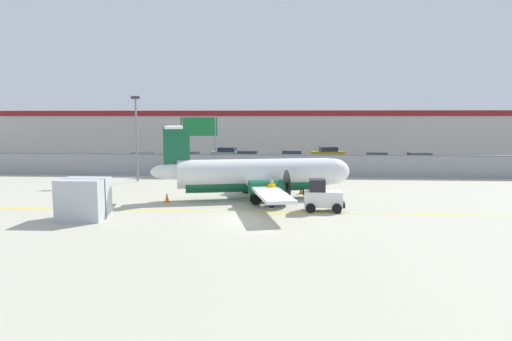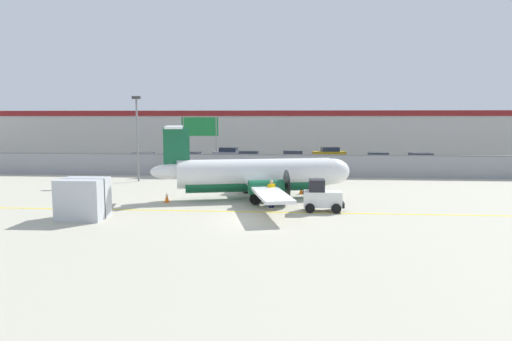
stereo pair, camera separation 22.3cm
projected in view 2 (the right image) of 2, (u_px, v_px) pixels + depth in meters
The scene contains 20 objects.
ground_plane at pixel (263, 212), 26.53m from camera, with size 140.00×140.00×0.01m.
perimeter_fence at pixel (273, 165), 42.24m from camera, with size 98.00×0.10×2.10m.
parking_lot_strip at pixel (277, 164), 53.75m from camera, with size 98.00×17.00×0.12m.
background_building at pixel (281, 132), 71.69m from camera, with size 91.00×8.10×6.50m.
commuter_airplane at pixel (258, 175), 30.81m from camera, with size 13.52×15.93×4.92m.
baggage_tug at pixel (322, 197), 26.70m from camera, with size 2.33×1.38×1.88m.
ground_crew_worker at pixel (271, 192), 27.75m from camera, with size 0.51×0.47×1.70m.
cargo_container at pixel (83, 199), 24.68m from camera, with size 2.44×2.03×2.20m.
traffic_cone_near_left at pixel (167, 197), 29.56m from camera, with size 0.36×0.36×0.64m.
traffic_cone_near_right at pixel (301, 190), 32.74m from camera, with size 0.36×0.36×0.64m.
parked_car_0 at pixel (142, 160), 49.59m from camera, with size 4.23×2.06×1.58m.
parked_car_1 at pixel (189, 159), 50.54m from camera, with size 4.27×2.15×1.58m.
parked_car_2 at pixel (230, 154), 58.07m from camera, with size 4.35×2.34×1.58m.
parked_car_3 at pixel (250, 158), 52.11m from camera, with size 4.31×2.23×1.58m.
parked_car_4 at pixel (292, 157), 52.53m from camera, with size 4.24×2.09×1.58m.
parked_car_5 at pixel (329, 153), 58.75m from camera, with size 4.38×2.41×1.58m.
parked_car_6 at pixel (379, 160), 49.69m from camera, with size 4.37×2.38×1.58m.
parked_car_7 at pixel (422, 160), 48.87m from camera, with size 4.35×2.34×1.58m.
apron_light_pole at pixel (137, 131), 38.86m from camera, with size 0.70×0.30×7.27m.
highway_sign at pixel (200, 131), 44.07m from camera, with size 3.60×0.14×5.50m.
Camera 2 is at (1.63, -24.02, 5.47)m, focal length 32.00 mm.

